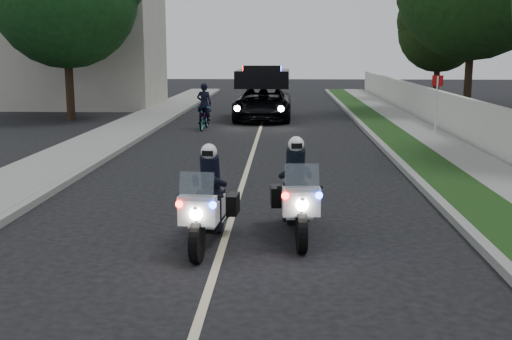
{
  "coord_description": "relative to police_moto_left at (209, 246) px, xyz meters",
  "views": [
    {
      "loc": [
        0.98,
        -8.4,
        3.09
      ],
      "look_at": [
        0.47,
        2.55,
        1.0
      ],
      "focal_mm": 44.32,
      "sensor_mm": 36.0,
      "label": 1
    }
  ],
  "objects": [
    {
      "name": "property_wall",
      "position": [
        7.33,
        8.72,
        0.75
      ],
      "size": [
        0.22,
        60.0,
        1.5
      ],
      "primitive_type": "cube",
      "color": "beige",
      "rests_on": "ground"
    },
    {
      "name": "bicycle",
      "position": [
        -1.97,
        15.03,
        0.0
      ],
      "size": [
        0.72,
        1.82,
        0.94
      ],
      "primitive_type": "imported",
      "rotation": [
        0.0,
        0.0,
        -0.05
      ],
      "color": "black",
      "rests_on": "ground"
    },
    {
      "name": "sidewalk_left",
      "position": [
        -4.97,
        8.72,
        0.08
      ],
      "size": [
        2.0,
        60.0,
        0.16
      ],
      "primitive_type": "cube",
      "color": "gray",
      "rests_on": "ground"
    },
    {
      "name": "ground",
      "position": [
        0.23,
        -1.28,
        0.0
      ],
      "size": [
        120.0,
        120.0,
        0.0
      ],
      "primitive_type": "plane",
      "color": "black",
      "rests_on": "ground"
    },
    {
      "name": "police_moto_right",
      "position": [
        1.41,
        0.55,
        0.0
      ],
      "size": [
        0.85,
        2.04,
        1.69
      ],
      "primitive_type": null,
      "rotation": [
        0.0,
        0.0,
        0.08
      ],
      "color": "silver",
      "rests_on": "ground"
    },
    {
      "name": "grass_verge",
      "position": [
        5.03,
        8.72,
        0.08
      ],
      "size": [
        1.2,
        60.0,
        0.16
      ],
      "primitive_type": "cube",
      "color": "#193814",
      "rests_on": "ground"
    },
    {
      "name": "curb_right",
      "position": [
        4.33,
        8.72,
        0.07
      ],
      "size": [
        0.2,
        60.0,
        0.15
      ],
      "primitive_type": "cube",
      "color": "gray",
      "rests_on": "ground"
    },
    {
      "name": "tree_right_e",
      "position": [
        10.36,
        29.31,
        0.0
      ],
      "size": [
        5.5,
        5.5,
        8.15
      ],
      "primitive_type": null,
      "rotation": [
        0.0,
        0.0,
        0.13
      ],
      "color": "#1A3410",
      "rests_on": "ground"
    },
    {
      "name": "tree_right_d",
      "position": [
        9.83,
        20.76,
        0.0
      ],
      "size": [
        7.64,
        7.64,
        12.0
      ],
      "primitive_type": null,
      "rotation": [
        0.0,
        0.0,
        -0.06
      ],
      "color": "#1C4216",
      "rests_on": "ground"
    },
    {
      "name": "cyclist",
      "position": [
        -1.97,
        15.03,
        0.0
      ],
      "size": [
        0.61,
        0.43,
        1.61
      ],
      "primitive_type": "imported",
      "rotation": [
        0.0,
        0.0,
        3.06
      ],
      "color": "black",
      "rests_on": "ground"
    },
    {
      "name": "sign_post",
      "position": [
        6.23,
        11.54,
        0.0
      ],
      "size": [
        0.42,
        0.42,
        2.34
      ],
      "primitive_type": null,
      "rotation": [
        0.0,
        0.0,
        -0.17
      ],
      "color": "#A10D0B",
      "rests_on": "ground"
    },
    {
      "name": "sidewalk_right",
      "position": [
        6.33,
        8.72,
        0.08
      ],
      "size": [
        1.4,
        60.0,
        0.16
      ],
      "primitive_type": "cube",
      "color": "gray",
      "rests_on": "ground"
    },
    {
      "name": "tree_left_near",
      "position": [
        -8.33,
        18.05,
        0.0
      ],
      "size": [
        8.34,
        8.34,
        10.54
      ],
      "primitive_type": null,
      "rotation": [
        0.0,
        0.0,
        0.42
      ],
      "color": "#164318",
      "rests_on": "ground"
    },
    {
      "name": "curb_left",
      "position": [
        -3.87,
        8.72,
        0.07
      ],
      "size": [
        0.2,
        60.0,
        0.15
      ],
      "primitive_type": "cube",
      "color": "gray",
      "rests_on": "ground"
    },
    {
      "name": "building_far",
      "position": [
        -9.77,
        24.72,
        3.5
      ],
      "size": [
        8.0,
        6.0,
        7.0
      ],
      "primitive_type": "cube",
      "color": "#A8A396",
      "rests_on": "ground"
    },
    {
      "name": "police_moto_left",
      "position": [
        0.0,
        0.0,
        0.0
      ],
      "size": [
        0.83,
        1.98,
        1.64
      ],
      "primitive_type": null,
      "rotation": [
        0.0,
        0.0,
        -0.08
      ],
      "color": "white",
      "rests_on": "ground"
    },
    {
      "name": "lane_marking",
      "position": [
        0.23,
        8.72,
        0.0
      ],
      "size": [
        0.12,
        50.0,
        0.01
      ],
      "primitive_type": "cube",
      "color": "#BFB78C",
      "rests_on": "ground"
    },
    {
      "name": "tree_left_far",
      "position": [
        -9.52,
        24.08,
        0.0
      ],
      "size": [
        6.37,
        6.37,
        9.34
      ],
      "primitive_type": null,
      "rotation": [
        0.0,
        0.0,
        -0.15
      ],
      "color": "black",
      "rests_on": "ground"
    },
    {
      "name": "police_suv",
      "position": [
        0.22,
        18.58,
        0.0
      ],
      "size": [
        2.54,
        5.39,
        2.61
      ],
      "primitive_type": "imported",
      "rotation": [
        0.0,
        0.0,
        -0.01
      ],
      "color": "black",
      "rests_on": "ground"
    }
  ]
}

